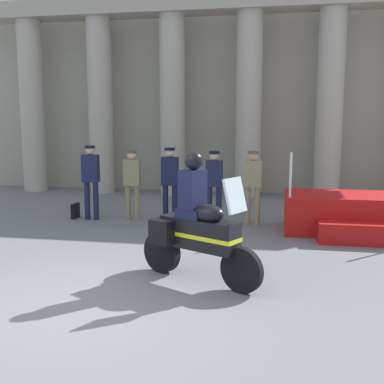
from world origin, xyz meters
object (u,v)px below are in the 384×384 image
officer_in_row_3 (214,181)px  motorcycle_with_rider (195,228)px  officer_in_row_4 (253,182)px  reviewing_stand (352,215)px  briefcase_on_ground (75,211)px  officer_in_row_2 (170,179)px  officer_in_row_1 (132,179)px  officer_in_row_0 (91,176)px

officer_in_row_3 → motorcycle_with_rider: size_ratio=0.87×
officer_in_row_4 → reviewing_stand: bearing=167.5°
briefcase_on_ground → officer_in_row_2: bearing=-0.7°
officer_in_row_1 → officer_in_row_2: officer_in_row_2 is taller
officer_in_row_0 → officer_in_row_1: size_ratio=1.06×
officer_in_row_3 → officer_in_row_2: bearing=1.9°
officer_in_row_2 → officer_in_row_3: 1.01m
officer_in_row_2 → briefcase_on_ground: size_ratio=4.79×
officer_in_row_1 → officer_in_row_2: bearing=169.4°
officer_in_row_2 → officer_in_row_4: bearing=176.6°
officer_in_row_4 → briefcase_on_ground: size_ratio=4.65×
officer_in_row_0 → briefcase_on_ground: officer_in_row_0 is taller
reviewing_stand → officer_in_row_2: officer_in_row_2 is taller
officer_in_row_2 → motorcycle_with_rider: 4.06m
officer_in_row_3 → briefcase_on_ground: bearing=-2.3°
reviewing_stand → officer_in_row_1: reviewing_stand is taller
reviewing_stand → officer_in_row_1: bearing=174.8°
officer_in_row_2 → officer_in_row_3: size_ratio=1.04×
officer_in_row_0 → officer_in_row_3: bearing=179.1°
reviewing_stand → briefcase_on_ground: 6.34m
officer_in_row_1 → officer_in_row_0: bearing=5.6°
officer_in_row_4 → officer_in_row_0: bearing=-2.9°
briefcase_on_ground → officer_in_row_1: bearing=3.6°
reviewing_stand → officer_in_row_3: 3.05m
officer_in_row_0 → officer_in_row_1: (0.96, 0.15, -0.07)m
officer_in_row_3 → officer_in_row_4: bearing=170.6°
motorcycle_with_rider → officer_in_row_4: bearing=108.6°
reviewing_stand → officer_in_row_3: reviewing_stand is taller
officer_in_row_0 → officer_in_row_3: officer_in_row_0 is taller
reviewing_stand → officer_in_row_0: 5.92m
reviewing_stand → briefcase_on_ground: bearing=176.7°
officer_in_row_2 → officer_in_row_1: bearing=-10.6°
officer_in_row_4 → motorcycle_with_rider: (-0.61, -3.85, -0.19)m
officer_in_row_0 → officer_in_row_4: size_ratio=1.05×
officer_in_row_0 → officer_in_row_2: officer_in_row_0 is taller
officer_in_row_4 → officer_in_row_3: bearing=-9.4°
officer_in_row_4 → briefcase_on_ground: bearing=-3.8°
officer_in_row_2 → motorcycle_with_rider: motorcycle_with_rider is taller
officer_in_row_0 → motorcycle_with_rider: motorcycle_with_rider is taller
officer_in_row_1 → officer_in_row_4: (2.83, -0.12, 0.02)m
reviewing_stand → officer_in_row_4: 2.20m
officer_in_row_4 → motorcycle_with_rider: 3.90m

